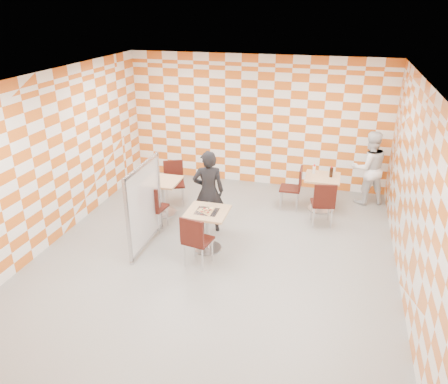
# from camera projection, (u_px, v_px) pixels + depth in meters

# --- Properties ---
(room_shell) EXTENTS (7.00, 7.00, 7.00)m
(room_shell) POSITION_uv_depth(u_px,v_px,m) (223.00, 165.00, 7.42)
(room_shell) COLOR gray
(room_shell) RESTS_ON ground
(main_table) EXTENTS (0.70, 0.70, 0.75)m
(main_table) POSITION_uv_depth(u_px,v_px,m) (207.00, 223.00, 7.58)
(main_table) COLOR #DCAD76
(main_table) RESTS_ON ground
(second_table) EXTENTS (0.70, 0.70, 0.75)m
(second_table) POSITION_uv_depth(u_px,v_px,m) (322.00, 187.00, 9.04)
(second_table) COLOR #DCAD76
(second_table) RESTS_ON ground
(empty_table) EXTENTS (0.70, 0.70, 0.75)m
(empty_table) POSITION_uv_depth(u_px,v_px,m) (163.00, 191.00, 8.86)
(empty_table) COLOR #DCAD76
(empty_table) RESTS_ON ground
(chair_main_front) EXTENTS (0.49, 0.50, 0.92)m
(chair_main_front) POSITION_uv_depth(u_px,v_px,m) (195.00, 238.00, 7.06)
(chair_main_front) COLOR #37100B
(chair_main_front) RESTS_ON ground
(chair_second_front) EXTENTS (0.49, 0.50, 0.92)m
(chair_second_front) POSITION_uv_depth(u_px,v_px,m) (323.00, 201.00, 8.34)
(chair_second_front) COLOR #37100B
(chair_second_front) RESTS_ON ground
(chair_second_side) EXTENTS (0.44, 0.43, 0.92)m
(chair_second_side) POSITION_uv_depth(u_px,v_px,m) (295.00, 185.00, 9.08)
(chair_second_side) COLOR #37100B
(chair_second_side) RESTS_ON ground
(chair_empty_near) EXTENTS (0.47, 0.48, 0.92)m
(chair_empty_near) POSITION_uv_depth(u_px,v_px,m) (152.00, 205.00, 8.19)
(chair_empty_near) COLOR #37100B
(chair_empty_near) RESTS_ON ground
(chair_empty_far) EXTENTS (0.56, 0.57, 0.92)m
(chair_empty_far) POSITION_uv_depth(u_px,v_px,m) (174.00, 179.00, 9.39)
(chair_empty_far) COLOR #37100B
(chair_empty_far) RESTS_ON ground
(partition) EXTENTS (0.08, 1.38, 1.55)m
(partition) POSITION_uv_depth(u_px,v_px,m) (145.00, 206.00, 7.59)
(partition) COLOR white
(partition) RESTS_ON ground
(man_dark) EXTENTS (0.67, 0.55, 1.60)m
(man_dark) POSITION_uv_depth(u_px,v_px,m) (208.00, 192.00, 8.12)
(man_dark) COLOR black
(man_dark) RESTS_ON ground
(man_white) EXTENTS (0.95, 0.85, 1.60)m
(man_white) POSITION_uv_depth(u_px,v_px,m) (369.00, 168.00, 9.26)
(man_white) COLOR white
(man_white) RESTS_ON ground
(pizza_on_foil) EXTENTS (0.40, 0.40, 0.04)m
(pizza_on_foil) POSITION_uv_depth(u_px,v_px,m) (207.00, 211.00, 7.46)
(pizza_on_foil) COLOR silver
(pizza_on_foil) RESTS_ON main_table
(sport_bottle) EXTENTS (0.06, 0.06, 0.20)m
(sport_bottle) POSITION_uv_depth(u_px,v_px,m) (314.00, 170.00, 9.07)
(sport_bottle) COLOR white
(sport_bottle) RESTS_ON second_table
(soda_bottle) EXTENTS (0.07, 0.07, 0.23)m
(soda_bottle) POSITION_uv_depth(u_px,v_px,m) (331.00, 172.00, 8.89)
(soda_bottle) COLOR black
(soda_bottle) RESTS_ON second_table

